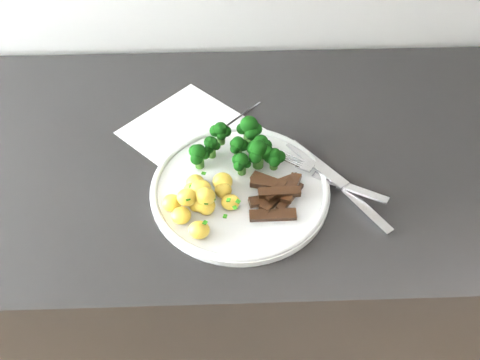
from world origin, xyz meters
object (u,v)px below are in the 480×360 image
at_px(potatoes, 201,199).
at_px(beef_strips, 276,193).
at_px(recipe_paper, 205,141).
at_px(plate, 240,189).
at_px(fork, 334,180).
at_px(broccoli, 242,145).
at_px(counter, 259,289).
at_px(knife, 350,196).

distance_m(potatoes, beef_strips, 0.12).
distance_m(recipe_paper, plate, 0.14).
relative_size(plate, potatoes, 2.32).
distance_m(potatoes, fork, 0.23).
relative_size(plate, broccoli, 1.83).
height_order(recipe_paper, plate, plate).
bearing_deg(broccoli, recipe_paper, 138.69).
bearing_deg(plate, counter, 61.47).
bearing_deg(fork, beef_strips, -164.51).
xyz_separation_m(counter, potatoes, (-0.11, -0.13, 0.50)).
xyz_separation_m(broccoli, potatoes, (-0.07, -0.11, -0.02)).
relative_size(broccoli, fork, 0.94).
height_order(broccoli, knife, broccoli).
relative_size(counter, broccoli, 15.13).
bearing_deg(knife, fork, 131.16).
relative_size(recipe_paper, beef_strips, 3.53).
bearing_deg(recipe_paper, potatoes, -91.07).
xyz_separation_m(broccoli, knife, (0.18, -0.09, -0.04)).
distance_m(plate, knife, 0.18).
bearing_deg(potatoes, beef_strips, 6.88).
distance_m(recipe_paper, fork, 0.25).
bearing_deg(recipe_paper, plate, -64.34).
xyz_separation_m(plate, broccoli, (0.01, 0.07, 0.04)).
distance_m(fork, knife, 0.04).
height_order(counter, broccoli, broccoli).
bearing_deg(counter, broccoli, -150.94).
relative_size(counter, recipe_paper, 7.28).
distance_m(counter, broccoli, 0.52).
height_order(counter, plate, plate).
bearing_deg(beef_strips, plate, 158.53).
xyz_separation_m(beef_strips, knife, (0.12, 0.00, -0.01)).
relative_size(recipe_paper, fork, 1.96).
bearing_deg(plate, potatoes, -149.19).
bearing_deg(counter, potatoes, -131.17).
bearing_deg(broccoli, knife, -26.95).
height_order(counter, potatoes, potatoes).
bearing_deg(plate, fork, 1.68).
bearing_deg(counter, knife, -40.70).
xyz_separation_m(broccoli, fork, (0.15, -0.06, -0.03)).
xyz_separation_m(potatoes, knife, (0.25, 0.02, -0.02)).
bearing_deg(broccoli, counter, 29.06).
relative_size(recipe_paper, plate, 1.13).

